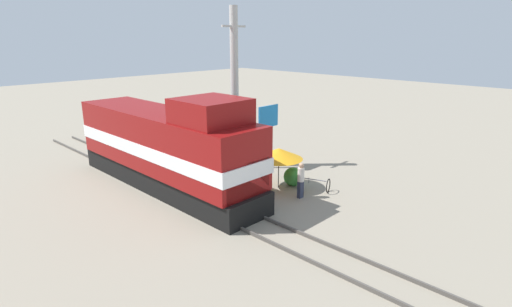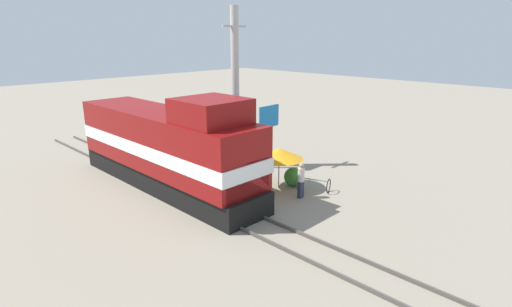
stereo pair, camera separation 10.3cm
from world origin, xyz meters
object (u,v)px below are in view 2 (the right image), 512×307
at_px(bicycle, 314,183).
at_px(vendor_umbrella, 279,153).
at_px(utility_pole, 235,89).
at_px(billboard_sign, 269,122).
at_px(locomotive, 169,148).
at_px(person_bystander, 301,179).

bearing_deg(bicycle, vendor_umbrella, -76.07).
bearing_deg(utility_pole, billboard_sign, -58.55).
xyz_separation_m(locomotive, vendor_umbrella, (4.07, -4.11, -0.29)).
bearing_deg(person_bystander, billboard_sign, 61.82).
height_order(utility_pole, vendor_umbrella, utility_pole).
bearing_deg(locomotive, bicycle, -48.05).
bearing_deg(person_bystander, vendor_umbrella, 81.36).
height_order(utility_pole, person_bystander, utility_pole).
relative_size(utility_pole, billboard_sign, 2.45).
relative_size(billboard_sign, person_bystander, 2.11).
distance_m(utility_pole, billboard_sign, 2.82).
relative_size(vendor_umbrella, billboard_sign, 0.66).
relative_size(vendor_umbrella, bicycle, 1.44).
height_order(locomotive, vendor_umbrella, locomotive).
xyz_separation_m(locomotive, utility_pole, (5.08, 0.35, 2.60)).
relative_size(billboard_sign, bicycle, 2.20).
height_order(billboard_sign, bicycle, billboard_sign).
xyz_separation_m(vendor_umbrella, person_bystander, (-0.26, -1.70, -0.92)).
height_order(billboard_sign, person_bystander, billboard_sign).
relative_size(vendor_umbrella, person_bystander, 1.39).
xyz_separation_m(utility_pole, bicycle, (0.03, -6.03, -4.43)).
bearing_deg(locomotive, vendor_umbrella, -45.29).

